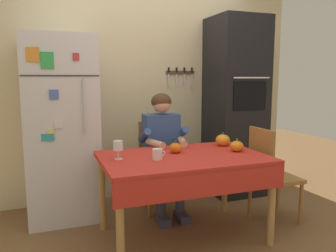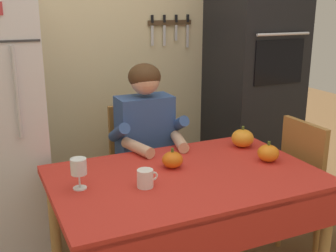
# 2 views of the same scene
# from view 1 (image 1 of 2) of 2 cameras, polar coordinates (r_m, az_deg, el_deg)

# --- Properties ---
(ground_plane) EXTENTS (10.00, 10.00, 0.00)m
(ground_plane) POSITION_cam_1_polar(r_m,az_deg,el_deg) (3.08, 3.24, -18.94)
(ground_plane) COLOR brown
(ground_plane) RESTS_ON ground
(back_wall_assembly) EXTENTS (3.70, 0.13, 2.60)m
(back_wall_assembly) POSITION_cam_1_polar(r_m,az_deg,el_deg) (4.03, -3.64, 6.73)
(back_wall_assembly) COLOR beige
(back_wall_assembly) RESTS_ON ground
(refrigerator) EXTENTS (0.68, 0.71, 1.80)m
(refrigerator) POSITION_cam_1_polar(r_m,az_deg,el_deg) (3.51, -17.56, -0.42)
(refrigerator) COLOR silver
(refrigerator) RESTS_ON ground
(wall_oven) EXTENTS (0.60, 0.64, 2.10)m
(wall_oven) POSITION_cam_1_polar(r_m,az_deg,el_deg) (4.13, 11.27, 3.15)
(wall_oven) COLOR black
(wall_oven) RESTS_ON ground
(dining_table) EXTENTS (1.40, 0.90, 0.74)m
(dining_table) POSITION_cam_1_polar(r_m,az_deg,el_deg) (2.91, 2.74, -6.70)
(dining_table) COLOR tan
(dining_table) RESTS_ON ground
(chair_behind_person) EXTENTS (0.40, 0.40, 0.93)m
(chair_behind_person) POSITION_cam_1_polar(r_m,az_deg,el_deg) (3.67, -1.77, -5.86)
(chair_behind_person) COLOR #9E6B33
(chair_behind_person) RESTS_ON ground
(seated_person) EXTENTS (0.47, 0.55, 1.25)m
(seated_person) POSITION_cam_1_polar(r_m,az_deg,el_deg) (3.45, -0.80, -2.94)
(seated_person) COLOR #38384C
(seated_person) RESTS_ON ground
(chair_right_side) EXTENTS (0.40, 0.40, 0.93)m
(chair_right_side) POSITION_cam_1_polar(r_m,az_deg,el_deg) (3.41, 16.74, -7.32)
(chair_right_side) COLOR #9E6B33
(chair_right_side) RESTS_ON ground
(coffee_mug) EXTENTS (0.11, 0.08, 0.09)m
(coffee_mug) POSITION_cam_1_polar(r_m,az_deg,el_deg) (2.75, -1.78, -4.77)
(coffee_mug) COLOR white
(coffee_mug) RESTS_ON dining_table
(wine_glass) EXTENTS (0.08, 0.08, 0.16)m
(wine_glass) POSITION_cam_1_polar(r_m,az_deg,el_deg) (2.77, -8.44, -3.42)
(wine_glass) COLOR white
(wine_glass) RESTS_ON dining_table
(pumpkin_large) EXTENTS (0.12, 0.12, 0.12)m
(pumpkin_large) POSITION_cam_1_polar(r_m,az_deg,el_deg) (3.11, 11.56, -3.37)
(pumpkin_large) COLOR orange
(pumpkin_large) RESTS_ON dining_table
(pumpkin_medium) EXTENTS (0.14, 0.14, 0.13)m
(pumpkin_medium) POSITION_cam_1_polar(r_m,az_deg,el_deg) (3.34, 9.25, -2.37)
(pumpkin_medium) COLOR orange
(pumpkin_medium) RESTS_ON dining_table
(pumpkin_small) EXTENTS (0.12, 0.12, 0.11)m
(pumpkin_small) POSITION_cam_1_polar(r_m,az_deg,el_deg) (2.99, 1.31, -3.71)
(pumpkin_small) COLOR orange
(pumpkin_small) RESTS_ON dining_table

